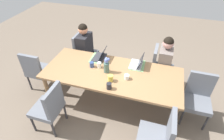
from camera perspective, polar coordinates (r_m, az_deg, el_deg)
name	(u,v)px	position (r m, az deg, el deg)	size (l,w,h in m)	color
ground_plane	(112,101)	(3.64, 0.00, -9.91)	(10.00, 10.00, 0.00)	#756656
dining_table	(112,75)	(3.17, 0.00, -1.68)	(2.39, 0.98, 0.75)	#9E754C
chair_near_left_near	(159,66)	(3.81, 14.76, 1.26)	(0.44, 0.44, 0.90)	slate
person_near_left_near	(163,67)	(3.74, 15.86, 0.86)	(0.36, 0.40, 1.19)	#2D2D33
chair_near_left_mid	(84,51)	(4.20, -9.00, 5.98)	(0.44, 0.44, 0.90)	slate
person_near_left_mid	(85,52)	(4.11, -8.43, 5.72)	(0.36, 0.40, 1.19)	#2D2D33
chair_head_right_left_far	(37,69)	(3.89, -22.67, 0.20)	(0.44, 0.44, 0.90)	slate
chair_far_right_near	(50,106)	(3.06, -19.16, -10.81)	(0.44, 0.44, 0.90)	slate
chair_far_right_mid	(160,136)	(2.68, 14.83, -19.44)	(0.44, 0.44, 0.90)	slate
chair_head_left_right_far	(198,96)	(3.37, 25.56, -7.43)	(0.44, 0.44, 0.90)	slate
flower_vase	(107,65)	(3.05, -1.75, 1.57)	(0.10, 0.10, 0.29)	#4C6B60
placemat_near_left_near	(137,65)	(3.32, 8.03, 1.53)	(0.36, 0.26, 0.00)	#7FAD70
placemat_near_left_mid	(98,58)	(3.48, -4.57, 3.78)	(0.36, 0.26, 0.00)	#7FAD70
laptop_near_left_near	(137,63)	(3.29, 8.02, 2.06)	(0.22, 0.32, 0.20)	silver
laptop_near_left_mid	(100,56)	(3.46, -3.73, 4.39)	(0.22, 0.32, 0.20)	#38383D
coffee_mug_near_left	(127,77)	(2.98, 4.66, -2.19)	(0.09, 0.09, 0.08)	white
coffee_mug_near_right	(92,65)	(3.24, -6.41, 1.73)	(0.08, 0.08, 0.10)	#33477A
coffee_mug_centre_left	(110,78)	(2.92, -0.50, -2.59)	(0.09, 0.09, 0.11)	#DBC64C
coffee_mug_centre_right	(109,86)	(2.78, -0.96, -5.08)	(0.08, 0.08, 0.11)	#232328
coffee_mug_far_left	(99,65)	(3.21, -4.08, 1.62)	(0.07, 0.07, 0.10)	white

